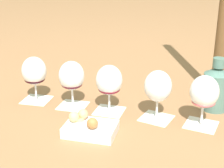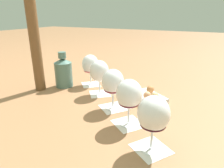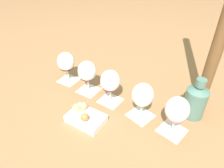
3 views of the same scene
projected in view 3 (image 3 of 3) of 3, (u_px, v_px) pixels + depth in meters
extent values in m
plane|color=#936642|center=(112.00, 102.00, 0.96)|extent=(8.00, 8.00, 0.00)
cube|color=silver|center=(172.00, 130.00, 0.81)|extent=(0.14, 0.14, 0.00)
cube|color=silver|center=(140.00, 115.00, 0.88)|extent=(0.14, 0.14, 0.00)
cube|color=silver|center=(110.00, 101.00, 0.97)|extent=(0.14, 0.14, 0.00)
cube|color=silver|center=(89.00, 90.00, 1.03)|extent=(0.14, 0.14, 0.00)
cube|color=silver|center=(69.00, 80.00, 1.11)|extent=(0.14, 0.14, 0.00)
cylinder|color=white|center=(172.00, 130.00, 0.81)|extent=(0.07, 0.07, 0.01)
cylinder|color=white|center=(174.00, 124.00, 0.79)|extent=(0.01, 0.01, 0.07)
ellipsoid|color=white|center=(177.00, 109.00, 0.75)|extent=(0.09, 0.09, 0.10)
ellipsoid|color=#D25762|center=(176.00, 116.00, 0.77)|extent=(0.07, 0.07, 0.02)
cylinder|color=white|center=(141.00, 115.00, 0.88)|extent=(0.07, 0.07, 0.01)
cylinder|color=white|center=(141.00, 109.00, 0.86)|extent=(0.01, 0.01, 0.07)
ellipsoid|color=white|center=(143.00, 95.00, 0.82)|extent=(0.09, 0.09, 0.10)
ellipsoid|color=#A12C36|center=(142.00, 99.00, 0.83)|extent=(0.07, 0.07, 0.04)
cylinder|color=white|center=(110.00, 100.00, 0.96)|extent=(0.07, 0.07, 0.01)
cylinder|color=white|center=(110.00, 94.00, 0.94)|extent=(0.01, 0.01, 0.07)
ellipsoid|color=white|center=(110.00, 81.00, 0.90)|extent=(0.09, 0.09, 0.10)
ellipsoid|color=maroon|center=(110.00, 87.00, 0.92)|extent=(0.07, 0.07, 0.03)
cylinder|color=white|center=(89.00, 90.00, 1.03)|extent=(0.07, 0.07, 0.01)
cylinder|color=white|center=(88.00, 84.00, 1.01)|extent=(0.01, 0.01, 0.07)
ellipsoid|color=white|center=(87.00, 71.00, 0.97)|extent=(0.09, 0.09, 0.10)
ellipsoid|color=#4D1524|center=(88.00, 77.00, 0.99)|extent=(0.07, 0.07, 0.03)
cylinder|color=white|center=(69.00, 80.00, 1.11)|extent=(0.07, 0.07, 0.01)
cylinder|color=white|center=(68.00, 74.00, 1.09)|extent=(0.01, 0.01, 0.07)
ellipsoid|color=white|center=(66.00, 62.00, 1.04)|extent=(0.09, 0.09, 0.10)
ellipsoid|color=black|center=(67.00, 67.00, 1.06)|extent=(0.07, 0.07, 0.03)
cylinder|color=#4C7066|center=(195.00, 103.00, 0.85)|extent=(0.09, 0.09, 0.13)
cone|color=#4C7066|center=(199.00, 89.00, 0.81)|extent=(0.09, 0.09, 0.02)
cylinder|color=#4C7066|center=(201.00, 83.00, 0.79)|extent=(0.04, 0.04, 0.03)
cube|color=silver|center=(86.00, 118.00, 0.85)|extent=(0.18, 0.19, 0.03)
sphere|color=#DBB775|center=(76.00, 107.00, 0.86)|extent=(0.03, 0.03, 0.03)
sphere|color=tan|center=(84.00, 106.00, 0.86)|extent=(0.03, 0.03, 0.03)
cylinder|color=#DBB775|center=(80.00, 109.00, 0.87)|extent=(0.03, 0.03, 0.01)
sphere|color=#B2703D|center=(85.00, 117.00, 0.81)|extent=(0.03, 0.03, 0.03)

